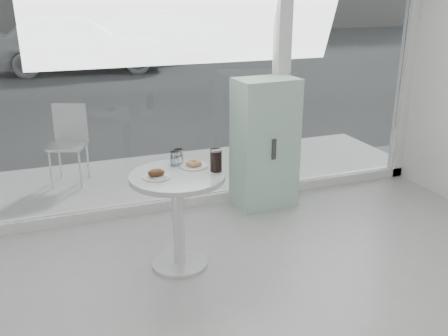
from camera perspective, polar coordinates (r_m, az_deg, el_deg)
name	(u,v)px	position (r m, az deg, el deg)	size (l,w,h in m)	color
storefront	(202,31)	(4.74, -2.52, 15.34)	(5.00, 0.14, 3.00)	white
main_table	(178,201)	(3.82, -5.29, -3.82)	(0.72, 0.72, 0.77)	silver
patio_deck	(177,176)	(5.84, -5.43, -0.90)	(5.60, 1.60, 0.05)	white
street	(78,56)	(17.66, -16.31, 12.17)	(40.00, 24.00, 0.00)	#343434
mint_cabinet	(265,143)	(4.94, 4.68, 2.82)	(0.62, 0.44, 1.28)	#A2CEB7
patio_chair	(69,139)	(5.71, -17.32, 3.22)	(0.48, 0.48, 0.86)	silver
car_white	(77,42)	(14.10, -16.42, 13.66)	(1.85, 4.59, 1.56)	silver
car_silver	(166,34)	(16.60, -6.69, 14.99)	(1.59, 4.56, 1.50)	#95979C
plate_fritter	(157,174)	(3.68, -7.70, -0.72)	(0.21, 0.21, 0.07)	silver
plate_donut	(194,165)	(3.88, -3.47, 0.39)	(0.21, 0.21, 0.05)	silver
water_tumbler_a	(175,159)	(3.92, -5.67, 1.00)	(0.07, 0.07, 0.11)	white
water_tumbler_b	(178,157)	(3.96, -5.22, 1.24)	(0.07, 0.07, 0.12)	white
cola_glass	(216,161)	(3.76, -0.92, 0.84)	(0.09, 0.09, 0.17)	white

